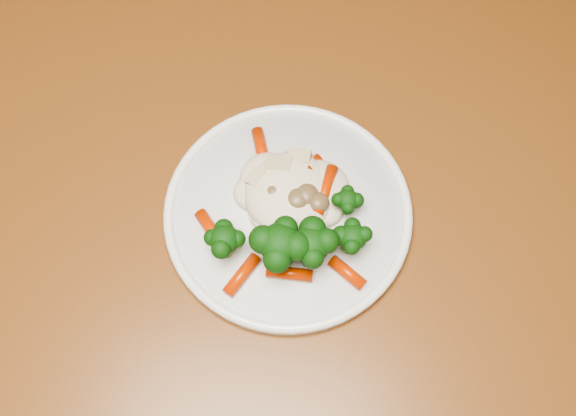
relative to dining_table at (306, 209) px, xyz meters
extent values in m
plane|color=brown|center=(0.03, 0.26, -0.65)|extent=(3.00, 3.00, 0.00)
cube|color=brown|center=(0.00, 0.00, 0.08)|extent=(1.31, 1.01, 0.04)
cube|color=brown|center=(-0.45, 0.43, -0.29)|extent=(0.07, 0.07, 0.71)
cylinder|color=white|center=(-0.02, -0.05, 0.11)|extent=(0.24, 0.24, 0.01)
ellipsoid|color=beige|center=(-0.02, -0.04, 0.13)|extent=(0.10, 0.09, 0.04)
ellipsoid|color=black|center=(-0.07, -0.10, 0.13)|extent=(0.05, 0.05, 0.04)
ellipsoid|color=black|center=(-0.02, -0.11, 0.14)|extent=(0.06, 0.06, 0.06)
ellipsoid|color=black|center=(0.01, -0.10, 0.14)|extent=(0.06, 0.06, 0.05)
ellipsoid|color=black|center=(0.05, -0.09, 0.13)|extent=(0.04, 0.04, 0.04)
ellipsoid|color=black|center=(0.04, -0.05, 0.13)|extent=(0.03, 0.03, 0.03)
cylinder|color=#C83304|center=(-0.05, 0.01, 0.12)|extent=(0.03, 0.05, 0.01)
cylinder|color=#C83304|center=(0.00, -0.01, 0.12)|extent=(0.03, 0.04, 0.01)
cylinder|color=#C83304|center=(0.02, -0.02, 0.12)|extent=(0.04, 0.03, 0.01)
cylinder|color=#C83304|center=(-0.09, -0.08, 0.12)|extent=(0.04, 0.04, 0.01)
cylinder|color=#C83304|center=(-0.05, -0.13, 0.12)|extent=(0.03, 0.04, 0.01)
cylinder|color=#C83304|center=(-0.01, -0.12, 0.12)|extent=(0.04, 0.01, 0.01)
cylinder|color=#C83304|center=(0.05, -0.11, 0.12)|extent=(0.04, 0.03, 0.01)
cylinder|color=#C83304|center=(0.02, -0.04, 0.13)|extent=(0.02, 0.05, 0.01)
cylinder|color=#C83304|center=(-0.01, -0.03, 0.13)|extent=(0.04, 0.04, 0.01)
ellipsoid|color=brown|center=(0.00, -0.04, 0.13)|extent=(0.03, 0.03, 0.02)
ellipsoid|color=brown|center=(0.01, -0.05, 0.13)|extent=(0.02, 0.02, 0.02)
ellipsoid|color=brown|center=(-0.03, -0.04, 0.13)|extent=(0.02, 0.02, 0.01)
ellipsoid|color=brown|center=(-0.02, -0.09, 0.13)|extent=(0.02, 0.02, 0.02)
ellipsoid|color=brown|center=(-0.01, -0.05, 0.13)|extent=(0.03, 0.03, 0.02)
cube|color=tan|center=(-0.03, -0.02, 0.13)|extent=(0.02, 0.02, 0.01)
cube|color=tan|center=(-0.01, 0.00, 0.13)|extent=(0.02, 0.02, 0.01)
cube|color=tan|center=(-0.05, -0.03, 0.13)|extent=(0.02, 0.02, 0.01)
camera|label=1|loc=(0.01, -0.34, 0.75)|focal=45.00mm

